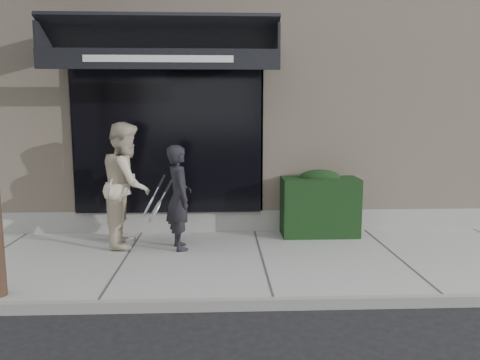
{
  "coord_description": "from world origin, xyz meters",
  "views": [
    {
      "loc": [
        -0.6,
        -6.61,
        2.25
      ],
      "look_at": [
        -0.3,
        0.6,
        1.18
      ],
      "focal_mm": 35.0,
      "sensor_mm": 36.0,
      "label": 1
    }
  ],
  "objects": [
    {
      "name": "ground",
      "position": [
        0.0,
        0.0,
        0.0
      ],
      "size": [
        80.0,
        80.0,
        0.0
      ],
      "primitive_type": "plane",
      "color": "black",
      "rests_on": "ground"
    },
    {
      "name": "sidewalk",
      "position": [
        0.0,
        0.0,
        0.06
      ],
      "size": [
        20.0,
        3.0,
        0.12
      ],
      "primitive_type": "cube",
      "color": "#9B9B95",
      "rests_on": "ground"
    },
    {
      "name": "curb",
      "position": [
        0.0,
        -1.55,
        0.07
      ],
      "size": [
        20.0,
        0.1,
        0.14
      ],
      "primitive_type": "cube",
      "color": "gray",
      "rests_on": "ground"
    },
    {
      "name": "building_facade",
      "position": [
        -0.01,
        4.96,
        2.74
      ],
      "size": [
        14.3,
        8.04,
        5.64
      ],
      "color": "beige",
      "rests_on": "ground"
    },
    {
      "name": "hedge",
      "position": [
        1.1,
        1.25,
        0.66
      ],
      "size": [
        1.3,
        0.7,
        1.14
      ],
      "color": "black",
      "rests_on": "sidewalk"
    },
    {
      "name": "pedestrian_front",
      "position": [
        -1.25,
        0.5,
        0.93
      ],
      "size": [
        0.78,
        0.87,
        1.62
      ],
      "color": "black",
      "rests_on": "sidewalk"
    },
    {
      "name": "pedestrian_back",
      "position": [
        -2.08,
        0.76,
        1.1
      ],
      "size": [
        0.78,
        0.98,
        1.96
      ],
      "color": "beige",
      "rests_on": "sidewalk"
    }
  ]
}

